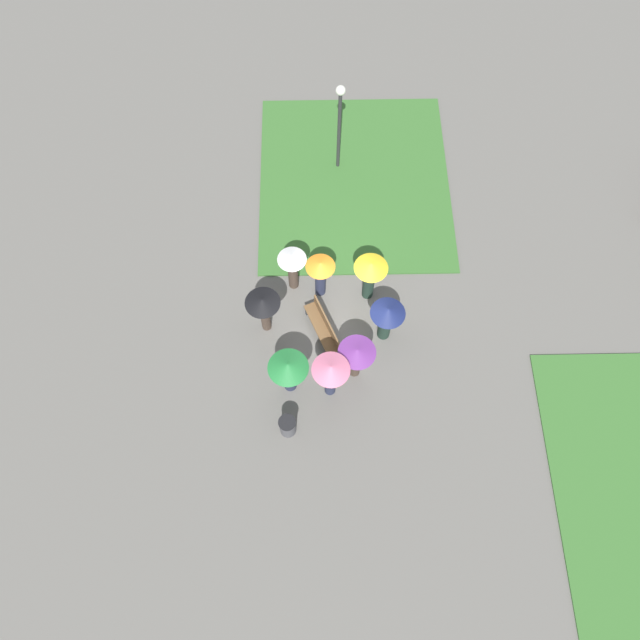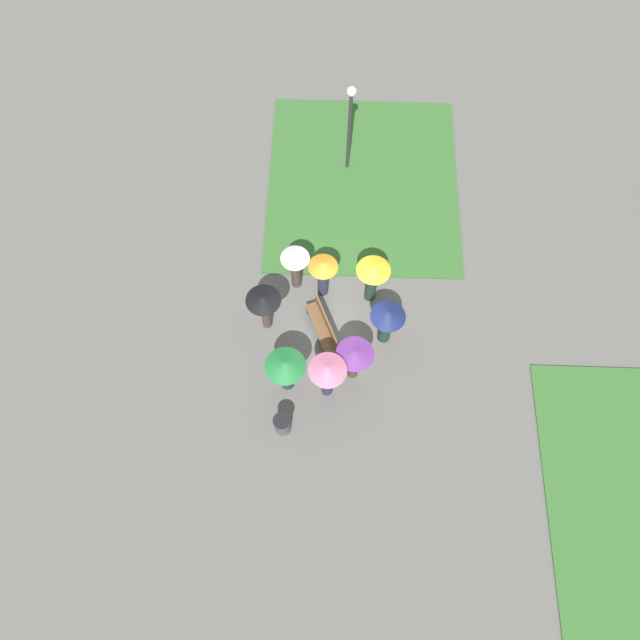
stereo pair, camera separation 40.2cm
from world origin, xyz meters
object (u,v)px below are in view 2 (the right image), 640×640
at_px(crowd_person_white, 295,264).
at_px(crowd_person_orange, 323,273).
at_px(crowd_person_pink, 328,374).
at_px(trash_bin, 282,424).
at_px(crowd_person_purple, 354,358).
at_px(crowd_person_green, 286,369).
at_px(crowd_person_yellow, 373,275).
at_px(park_bench, 324,327).
at_px(crowd_person_navy, 387,320).
at_px(crowd_person_black, 264,304).
at_px(lamp_post, 350,118).

relative_size(crowd_person_white, crowd_person_orange, 1.01).
bearing_deg(crowd_person_pink, trash_bin, 61.46).
relative_size(crowd_person_purple, crowd_person_green, 0.99).
relative_size(trash_bin, crowd_person_yellow, 0.42).
relative_size(park_bench, crowd_person_pink, 0.94).
height_order(crowd_person_orange, crowd_person_pink, crowd_person_pink).
distance_m(crowd_person_yellow, crowd_person_pink, 3.52).
height_order(crowd_person_navy, crowd_person_black, crowd_person_black).
height_order(crowd_person_white, crowd_person_black, crowd_person_black).
bearing_deg(park_bench, crowd_person_yellow, 109.96).
distance_m(park_bench, crowd_person_orange, 1.67).
height_order(lamp_post, trash_bin, lamp_post).
xyz_separation_m(crowd_person_orange, crowd_person_pink, (3.41, 0.24, 0.24)).
xyz_separation_m(park_bench, crowd_person_yellow, (-1.36, 1.45, 0.93)).
distance_m(park_bench, crowd_person_yellow, 2.19).
bearing_deg(trash_bin, park_bench, 160.60).
height_order(crowd_person_orange, crowd_person_black, crowd_person_black).
bearing_deg(crowd_person_navy, crowd_person_black, -108.67).
bearing_deg(crowd_person_yellow, crowd_person_purple, -2.88).
distance_m(lamp_post, crowd_person_orange, 5.31).
bearing_deg(trash_bin, crowd_person_purple, 131.63).
height_order(crowd_person_white, crowd_person_pink, crowd_person_pink).
bearing_deg(crowd_person_orange, crowd_person_yellow, 128.65).
bearing_deg(lamp_post, crowd_person_navy, 10.61).
relative_size(trash_bin, crowd_person_purple, 0.46).
xyz_separation_m(trash_bin, crowd_person_green, (-1.39, 0.06, 0.91)).
height_order(crowd_person_yellow, crowd_person_black, crowd_person_yellow).
bearing_deg(park_bench, crowd_person_purple, 11.64).
relative_size(crowd_person_purple, crowd_person_pink, 0.89).
xyz_separation_m(crowd_person_green, crowd_person_black, (-2.00, -0.76, 0.09)).
distance_m(crowd_person_purple, crowd_person_pink, 0.97).
distance_m(park_bench, crowd_person_black, 2.05).
relative_size(crowd_person_navy, crowd_person_black, 0.96).
xyz_separation_m(park_bench, crowd_person_navy, (0.08, 1.89, 0.80)).
bearing_deg(crowd_person_white, crowd_person_pink, 29.02).
bearing_deg(crowd_person_yellow, crowd_person_pink, -13.31).
bearing_deg(trash_bin, crowd_person_white, 178.13).
bearing_deg(crowd_person_purple, trash_bin, 129.79).
xyz_separation_m(crowd_person_orange, crowd_person_green, (3.24, -0.97, 0.10)).
distance_m(park_bench, crowd_person_purple, 1.83).
height_order(lamp_post, crowd_person_orange, lamp_post).
relative_size(park_bench, crowd_person_green, 1.04).
relative_size(crowd_person_orange, crowd_person_yellow, 0.92).
distance_m(crowd_person_green, crowd_person_pink, 1.22).
bearing_deg(lamp_post, crowd_person_white, -18.07).
bearing_deg(crowd_person_white, crowd_person_orange, 85.56).
bearing_deg(crowd_person_pink, park_bench, -67.74).
distance_m(trash_bin, crowd_person_green, 1.66).
xyz_separation_m(trash_bin, crowd_person_orange, (-4.63, 1.03, 0.81)).
distance_m(park_bench, crowd_person_white, 2.14).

